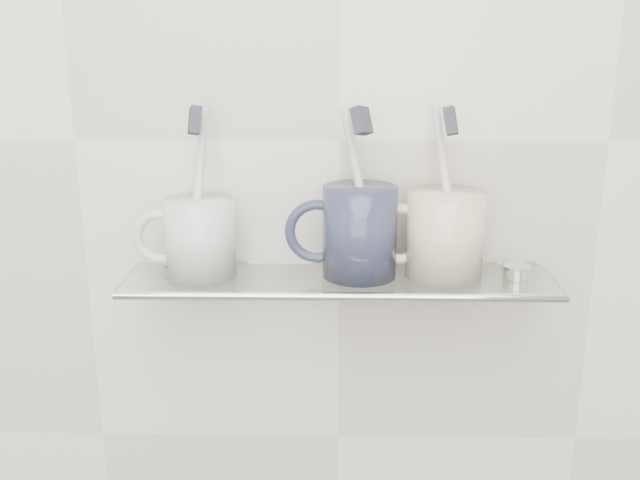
{
  "coord_description": "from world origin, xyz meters",
  "views": [
    {
      "loc": [
        -0.01,
        0.25,
        1.37
      ],
      "look_at": [
        -0.02,
        1.04,
        1.14
      ],
      "focal_mm": 40.0,
      "sensor_mm": 36.0,
      "label": 1
    }
  ],
  "objects_px": {
    "shelf_glass": "(339,280)",
    "mug_left": "(200,237)",
    "mug_center": "(360,232)",
    "mug_right": "(445,234)"
  },
  "relations": [
    {
      "from": "shelf_glass",
      "to": "mug_left",
      "type": "distance_m",
      "value": 0.17
    },
    {
      "from": "shelf_glass",
      "to": "mug_left",
      "type": "relative_size",
      "value": 5.49
    },
    {
      "from": "mug_left",
      "to": "shelf_glass",
      "type": "bearing_deg",
      "value": -15.37
    },
    {
      "from": "shelf_glass",
      "to": "mug_center",
      "type": "bearing_deg",
      "value": 12.04
    },
    {
      "from": "mug_center",
      "to": "mug_right",
      "type": "height_order",
      "value": "mug_center"
    },
    {
      "from": "shelf_glass",
      "to": "mug_right",
      "type": "height_order",
      "value": "mug_right"
    },
    {
      "from": "shelf_glass",
      "to": "mug_center",
      "type": "xyz_separation_m",
      "value": [
        0.02,
        0.0,
        0.06
      ]
    },
    {
      "from": "mug_left",
      "to": "mug_right",
      "type": "relative_size",
      "value": 0.9
    },
    {
      "from": "mug_left",
      "to": "mug_center",
      "type": "bearing_deg",
      "value": -13.61
    },
    {
      "from": "mug_center",
      "to": "mug_right",
      "type": "distance_m",
      "value": 0.1
    }
  ]
}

